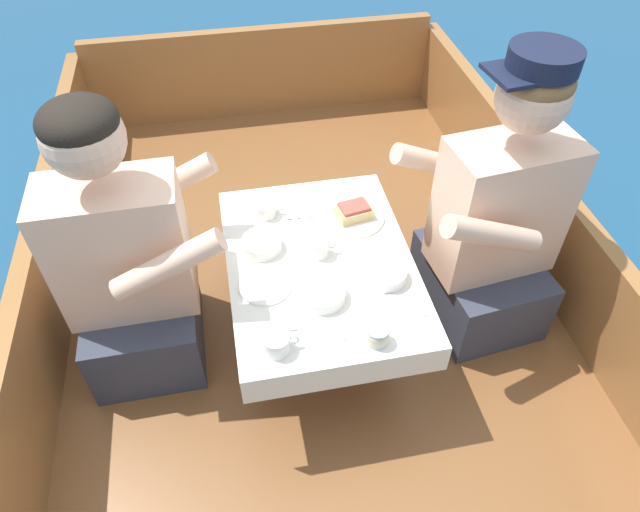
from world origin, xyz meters
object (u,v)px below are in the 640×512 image
Objects in this scene: person_starboard at (494,225)px; coffee_cup_starboard at (266,209)px; person_port at (129,267)px; sandwich at (354,211)px; coffee_cup_port at (319,247)px; coffee_cup_center at (277,343)px; tin_can at (377,335)px.

coffee_cup_starboard is at bearing -24.32° from person_starboard.
coffee_cup_starboard is at bearing 21.80° from person_port.
sandwich is 0.21m from coffee_cup_port.
coffee_cup_center is at bearing -94.28° from coffee_cup_starboard.
coffee_cup_port is at bearing -57.49° from coffee_cup_starboard.
coffee_cup_starboard is 0.57m from coffee_cup_center.
tin_can is at bearing -68.45° from coffee_cup_starboard.
person_starboard is 0.59m from coffee_cup_port.
coffee_cup_center is 0.28m from tin_can.
person_port is at bearing 176.24° from coffee_cup_port.
coffee_cup_center is at bearing -43.54° from person_port.
coffee_cup_center is at bearing -118.20° from coffee_cup_port.
coffee_cup_port is (0.60, -0.04, 0.02)m from person_port.
sandwich is at bearing 45.17° from coffee_cup_port.
coffee_cup_center reaches higher than tin_can.
tin_can is (0.69, -0.41, 0.01)m from person_port.
person_port reaches higher than tin_can.
coffee_cup_starboard is (-0.14, 0.23, -0.01)m from coffee_cup_port.
person_port is 0.76m from sandwich.
person_port is at bearing -157.82° from coffee_cup_starboard.
tin_can reaches higher than coffee_cup_starboard.
person_port is 0.95× the size of person_starboard.
person_port is 14.79× the size of tin_can.
person_starboard is 10.57× the size of coffee_cup_starboard.
sandwich is at bearing 55.97° from coffee_cup_center.
coffee_cup_starboard is (0.46, 0.19, 0.01)m from person_port.
coffee_cup_port is 0.88× the size of coffee_cup_center.
tin_can is at bearing -31.15° from person_port.
person_starboard reaches higher than coffee_cup_starboard.
sandwich is (0.75, 0.11, 0.02)m from person_port.
coffee_cup_port is 1.38× the size of tin_can.
person_starboard is (1.19, -0.05, 0.02)m from person_port.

